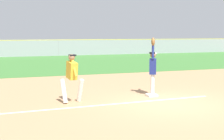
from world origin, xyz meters
name	(u,v)px	position (x,y,z in m)	size (l,w,h in m)	color
ground_plane	(169,103)	(0.00, 0.00, 0.00)	(74.61, 74.61, 0.00)	tan
outfield_grass	(74,62)	(0.00, 16.16, 0.01)	(46.10, 15.97, 0.01)	#3D7533
chalk_foul_line	(52,109)	(-4.03, 0.42, 0.00)	(12.00, 0.10, 0.01)	white
first_base	(152,95)	(-0.03, 1.32, 0.04)	(0.38, 0.38, 0.08)	white
fielder	(153,67)	(0.07, 1.45, 1.12)	(0.51, 0.84, 2.28)	silver
runner	(72,75)	(-3.19, 1.21, 1.00)	(0.81, 0.84, 1.72)	white
baseball	(156,54)	(0.27, 1.62, 1.64)	(0.07, 0.07, 0.07)	white
outfield_fence	(58,48)	(0.00, 24.15, 0.87)	(46.18, 0.08, 1.74)	#93999E
parked_car_red	(44,48)	(-1.23, 27.23, 0.67)	(4.43, 2.18, 1.25)	#B21E1E
parked_car_white	(93,48)	(4.70, 27.30, 0.67)	(4.54, 2.39, 1.25)	white
parked_car_green	(138,47)	(10.89, 27.66, 0.67)	(4.53, 2.38, 1.25)	#1E6B33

